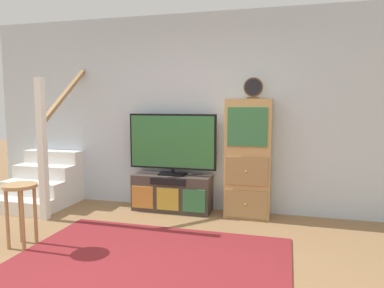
{
  "coord_description": "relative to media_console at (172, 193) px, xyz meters",
  "views": [
    {
      "loc": [
        1.23,
        -2.42,
        1.49
      ],
      "look_at": [
        0.09,
        1.8,
        0.99
      ],
      "focal_mm": 33.55,
      "sensor_mm": 36.0,
      "label": 1
    }
  ],
  "objects": [
    {
      "name": "back_wall",
      "position": [
        0.3,
        0.27,
        1.1
      ],
      "size": [
        6.4,
        0.12,
        2.7
      ],
      "primitive_type": "cube",
      "color": "silver",
      "rests_on": "ground_plane"
    },
    {
      "name": "staircase",
      "position": [
        -1.94,
        0.01,
        0.12
      ],
      "size": [
        1.0,
        1.36,
        2.2
      ],
      "color": "white",
      "rests_on": "ground_plane"
    },
    {
      "name": "media_console",
      "position": [
        0.0,
        0.0,
        0.0
      ],
      "size": [
        1.09,
        0.38,
        0.5
      ],
      "color": "#423833",
      "rests_on": "ground_plane"
    },
    {
      "name": "area_rug",
      "position": [
        0.3,
        -1.59,
        -0.24
      ],
      "size": [
        2.6,
        1.8,
        0.01
      ],
      "primitive_type": "cube",
      "color": "maroon",
      "rests_on": "ground_plane"
    },
    {
      "name": "side_cabinet",
      "position": [
        1.04,
        0.01,
        0.52
      ],
      "size": [
        0.58,
        0.38,
        1.54
      ],
      "color": "tan",
      "rests_on": "ground_plane"
    },
    {
      "name": "desk_clock",
      "position": [
        1.09,
        -0.0,
        1.42
      ],
      "size": [
        0.24,
        0.08,
        0.27
      ],
      "color": "#4C3823",
      "rests_on": "side_cabinet"
    },
    {
      "name": "bar_stool_near",
      "position": [
        -1.11,
        -1.6,
        0.25
      ],
      "size": [
        0.34,
        0.34,
        0.66
      ],
      "color": "#A37A4C",
      "rests_on": "ground_plane"
    },
    {
      "name": "television",
      "position": [
        -0.0,
        0.02,
        0.7
      ],
      "size": [
        1.23,
        0.22,
        0.84
      ],
      "color": "black",
      "rests_on": "media_console"
    }
  ]
}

